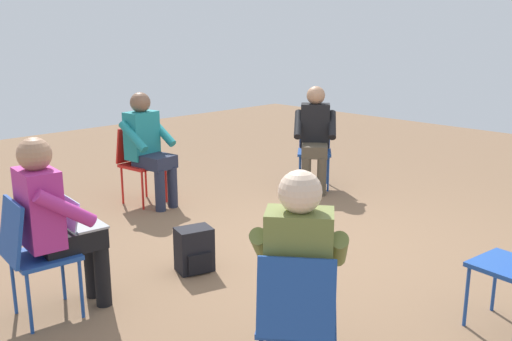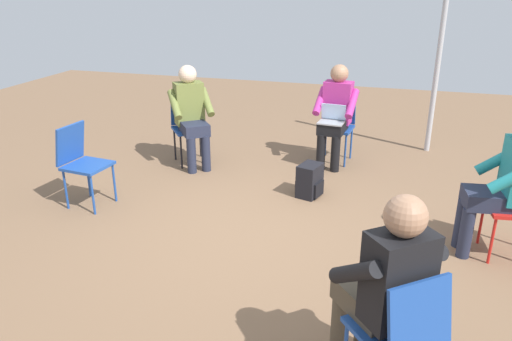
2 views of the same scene
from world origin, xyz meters
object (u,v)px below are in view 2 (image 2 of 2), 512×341
object	(u,v)px
chair_northeast	(189,123)
chair_east	(338,122)
person_in_olive	(191,111)
chair_southwest	(402,330)
backpack_near_laptop_user	(310,182)
chair_north	(81,159)
person_with_laptop	(335,110)
person_in_black	(386,281)
person_in_teal	(506,179)

from	to	relation	value
chair_northeast	chair_east	distance (m)	1.90
person_in_olive	chair_northeast	bearing A→B (deg)	-90.00
chair_southwest	chair_east	xyz separation A→B (m)	(3.91, 0.86, 0.00)
backpack_near_laptop_user	person_in_olive	bearing A→B (deg)	71.22
chair_north	chair_northeast	distance (m)	1.61
chair_north	chair_east	world-z (taller)	same
person_with_laptop	person_in_black	xyz separation A→B (m)	(-3.61, -0.77, 0.00)
chair_southwest	backpack_near_laptop_user	bearing A→B (deg)	70.37
chair_southwest	chair_east	size ratio (longest dim) A/B	1.00
person_with_laptop	person_in_olive	xyz separation A→B (m)	(-0.54, 1.68, 0.00)
person_with_laptop	chair_southwest	bearing A→B (deg)	109.20
chair_north	person_in_teal	size ratio (longest dim) A/B	0.69
chair_north	chair_southwest	xyz separation A→B (m)	(-1.80, -3.18, 0.00)
chair_east	backpack_near_laptop_user	xyz separation A→B (m)	(-1.25, 0.12, -0.34)
chair_northeast	chair_east	size ratio (longest dim) A/B	1.00
chair_east	person_in_teal	size ratio (longest dim) A/B	0.69
chair_north	chair_southwest	bearing A→B (deg)	66.94
chair_southwest	person_with_laptop	distance (m)	3.85
person_in_olive	backpack_near_laptop_user	distance (m)	1.76
chair_east	person_in_olive	bearing A→B (deg)	28.69
chair_north	person_in_olive	world-z (taller)	person_in_olive
chair_north	chair_northeast	bearing A→B (deg)	167.82
person_in_teal	person_with_laptop	bearing A→B (deg)	34.53
backpack_near_laptop_user	person_in_black	bearing A→B (deg)	-161.09
backpack_near_laptop_user	person_in_teal	bearing A→B (deg)	-113.61
person_in_teal	backpack_near_laptop_user	xyz separation A→B (m)	(0.76, 1.74, -0.54)
chair_east	person_in_black	bearing A→B (deg)	107.26
person_in_olive	backpack_near_laptop_user	bearing A→B (deg)	123.08
person_with_laptop	backpack_near_laptop_user	xyz separation A→B (m)	(-1.08, 0.10, -0.53)
person_in_olive	person_in_teal	distance (m)	3.57
person_in_teal	backpack_near_laptop_user	world-z (taller)	person_in_teal
person_in_olive	chair_southwest	bearing A→B (deg)	90.52
person_in_olive	person_in_teal	world-z (taller)	same
chair_southwest	person_in_teal	size ratio (longest dim) A/B	0.69
chair_northeast	person_in_teal	bearing A→B (deg)	119.21
person_in_black	person_in_teal	bearing A→B (deg)	24.04
chair_north	chair_southwest	size ratio (longest dim) A/B	1.00
chair_northeast	chair_southwest	xyz separation A→B (m)	(-3.33, -2.66, 0.00)
chair_north	chair_east	distance (m)	3.13
chair_northeast	person_in_teal	world-z (taller)	person_in_teal
person_in_olive	person_in_teal	size ratio (longest dim) A/B	1.00
chair_northeast	chair_southwest	world-z (taller)	same
person_in_teal	chair_north	bearing A→B (deg)	84.24
chair_southwest	backpack_near_laptop_user	distance (m)	2.85
person_in_black	backpack_near_laptop_user	xyz separation A→B (m)	(2.53, 0.87, -0.54)
chair_north	chair_southwest	distance (m)	3.65
person_in_olive	chair_north	bearing A→B (deg)	27.95
person_with_laptop	chair_north	bearing A→B (deg)	46.11
person_in_olive	person_in_teal	xyz separation A→B (m)	(-1.30, -3.32, 0.00)
chair_north	backpack_near_laptop_user	size ratio (longest dim) A/B	2.36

